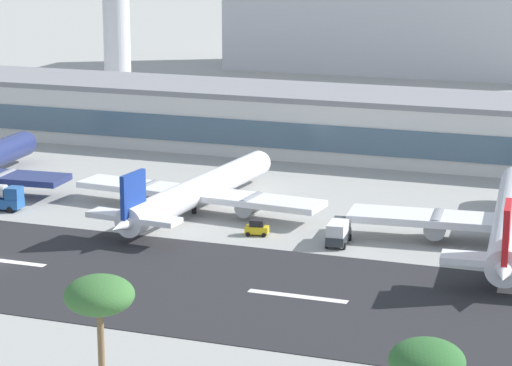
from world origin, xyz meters
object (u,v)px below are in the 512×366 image
at_px(palm_tree_0, 427,364).
at_px(palm_tree_1, 99,297).
at_px(service_baggage_tug_2, 257,228).
at_px(airliner_navy_tail_gate_1, 195,193).
at_px(airliner_red_tail_gate_2, 510,223).
at_px(service_box_truck_1, 339,231).
at_px(terminal_building, 306,120).

height_order(palm_tree_0, palm_tree_1, palm_tree_1).
bearing_deg(palm_tree_0, service_baggage_tug_2, 119.64).
relative_size(airliner_navy_tail_gate_1, palm_tree_0, 3.57).
bearing_deg(airliner_navy_tail_gate_1, palm_tree_0, -140.28).
xyz_separation_m(palm_tree_0, palm_tree_1, (-28.53, 3.92, 0.30)).
relative_size(airliner_red_tail_gate_2, service_box_truck_1, 8.35).
distance_m(airliner_red_tail_gate_2, service_box_truck_1, 22.65).
height_order(airliner_red_tail_gate_2, service_box_truck_1, airliner_red_tail_gate_2).
bearing_deg(palm_tree_1, airliner_red_tail_gate_2, 68.18).
height_order(airliner_navy_tail_gate_1, airliner_red_tail_gate_2, airliner_red_tail_gate_2).
relative_size(terminal_building, service_box_truck_1, 31.56).
bearing_deg(service_baggage_tug_2, palm_tree_1, 87.56).
distance_m(terminal_building, service_box_truck_1, 61.39).
distance_m(service_box_truck_1, palm_tree_0, 68.06).
distance_m(airliner_navy_tail_gate_1, palm_tree_1, 70.62).
height_order(airliner_navy_tail_gate_1, service_baggage_tug_2, airliner_navy_tail_gate_1).
bearing_deg(terminal_building, palm_tree_1, -81.11).
height_order(service_baggage_tug_2, palm_tree_0, palm_tree_0).
bearing_deg(airliner_navy_tail_gate_1, service_box_truck_1, -103.21).
distance_m(airliner_navy_tail_gate_1, airliner_red_tail_gate_2, 46.19).
relative_size(service_baggage_tug_2, palm_tree_1, 0.25).
relative_size(airliner_navy_tail_gate_1, service_box_truck_1, 7.55).
xyz_separation_m(airliner_navy_tail_gate_1, service_baggage_tug_2, (12.63, -7.85, -2.06)).
xyz_separation_m(airliner_red_tail_gate_2, service_baggage_tug_2, (-33.52, -5.80, -2.39)).
bearing_deg(airliner_red_tail_gate_2, terminal_building, 35.69).
distance_m(terminal_building, palm_tree_1, 117.52).
xyz_separation_m(airliner_red_tail_gate_2, palm_tree_0, (2.46, -69.04, 7.87)).
distance_m(airliner_navy_tail_gate_1, service_box_truck_1, 25.78).
bearing_deg(palm_tree_0, service_box_truck_1, 111.05).
bearing_deg(airliner_navy_tail_gate_1, terminal_building, 3.07).
bearing_deg(terminal_building, palm_tree_0, -68.73).
bearing_deg(terminal_building, airliner_red_tail_gate_2, -49.00).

